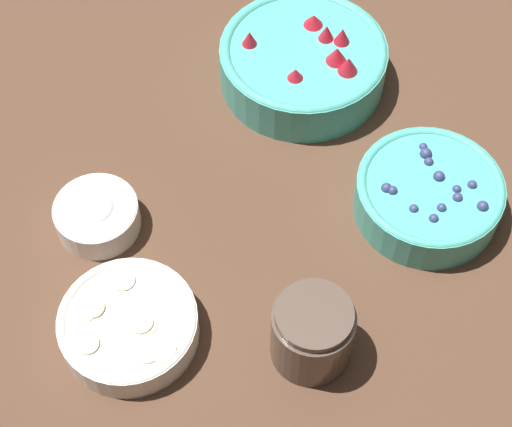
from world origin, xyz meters
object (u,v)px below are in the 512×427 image
bowl_cream (97,214)px  jar_chocolate (312,334)px  bowl_strawberries (303,61)px  bowl_blueberries (429,194)px  bowl_bananas (129,325)px

bowl_cream → jar_chocolate: (0.17, -0.27, 0.02)m
jar_chocolate → bowl_strawberries: bearing=65.1°
bowl_strawberries → bowl_blueberries: size_ratio=1.26×
bowl_blueberries → bowl_bananas: bearing=-178.5°
bowl_bananas → bowl_cream: bearing=84.4°
bowl_bananas → bowl_strawberries: bearing=37.5°
bowl_blueberries → jar_chocolate: size_ratio=1.96×
bowl_strawberries → bowl_bananas: 0.46m
bowl_strawberries → bowl_cream: 0.37m
bowl_bananas → jar_chocolate: (0.19, -0.11, 0.02)m
bowl_strawberries → jar_chocolate: (-0.18, -0.39, 0.00)m
bowl_cream → bowl_strawberries: bearing=18.5°
bowl_bananas → bowl_cream: size_ratio=1.52×
bowl_bananas → bowl_cream: (0.02, 0.16, 0.00)m
bowl_cream → jar_chocolate: jar_chocolate is taller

